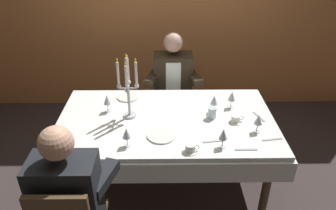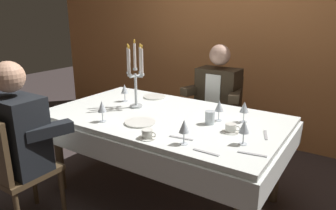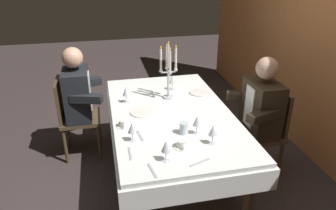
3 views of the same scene
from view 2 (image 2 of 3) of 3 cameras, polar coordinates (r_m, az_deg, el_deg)
The scene contains 21 objects.
ground_plane at distance 2.85m, azimuth -0.70°, elevation -16.10°, with size 12.00×12.00×0.00m, color #3C3231.
back_wall at distance 3.88m, azimuth 13.40°, elevation 13.49°, with size 6.00×0.12×2.70m, color #CF7E44.
dining_table at distance 2.56m, azimuth -0.75°, elevation -4.35°, with size 1.94×1.14×0.74m.
candelabra at distance 2.67m, azimuth -6.05°, elevation 5.36°, with size 0.19×0.19×0.59m.
dinner_plate_0 at distance 2.34m, azimuth -5.15°, elevation -3.21°, with size 0.24×0.24×0.01m, color white.
dinner_plate_1 at distance 3.03m, azimuth -2.46°, elevation 1.53°, with size 0.22×0.22×0.01m, color white.
wine_glass_0 at distance 2.39m, azimuth 13.91°, elevation -0.45°, with size 0.07×0.07×0.16m.
wine_glass_1 at distance 2.90m, azimuth -8.03°, elevation 2.87°, with size 0.07×0.07×0.16m.
wine_glass_2 at distance 1.94m, azimuth 2.99°, elevation -4.09°, with size 0.07×0.07×0.16m.
wine_glass_3 at distance 1.99m, azimuth 13.88°, elevation -4.03°, with size 0.07×0.07×0.16m.
wine_glass_4 at distance 2.39m, azimuth -12.09°, elevation -0.41°, with size 0.07×0.07×0.16m.
wine_glass_5 at distance 2.38m, azimuth 9.43°, elevation -0.27°, with size 0.07×0.07×0.16m.
water_tumbler_0 at distance 2.33m, azimuth 7.73°, elevation -2.31°, with size 0.07×0.07×0.10m, color silver.
coffee_cup_0 at distance 2.20m, azimuth 11.55°, elevation -4.26°, with size 0.13×0.12×0.06m.
coffee_cup_1 at distance 2.06m, azimuth -3.80°, elevation -5.43°, with size 0.13×0.12×0.06m.
spoon_0 at distance 2.06m, azimuth 2.45°, elevation -6.10°, with size 0.17×0.02×0.01m, color #B7B7BC.
spoon_1 at distance 2.21m, azimuth 17.61°, elevation -5.28°, with size 0.17×0.02×0.01m, color #B7B7BC.
fork_2 at distance 1.91m, azimuth 15.28°, elevation -8.74°, with size 0.17×0.02×0.01m, color #B7B7BC.
fork_3 at distance 1.88m, azimuth 7.03°, elevation -8.67°, with size 0.17×0.02×0.01m, color #B7B7BC.
seated_diner_0 at distance 2.40m, azimuth -26.21°, elevation -4.71°, with size 0.63×0.48×1.24m.
seated_diner_1 at distance 3.23m, azimuth 9.27°, elevation 2.07°, with size 0.63×0.48×1.24m.
Camera 2 is at (1.33, -1.98, 1.55)m, focal length 33.00 mm.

